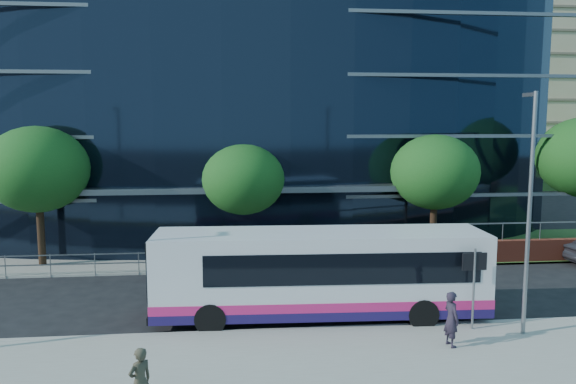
{
  "coord_description": "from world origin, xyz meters",
  "views": [
    {
      "loc": [
        -3.66,
        -19.29,
        7.21
      ],
      "look_at": [
        -0.84,
        8.0,
        3.72
      ],
      "focal_mm": 35.0,
      "sensor_mm": 36.0,
      "label": 1
    }
  ],
  "objects": [
    {
      "name": "kerb",
      "position": [
        0.0,
        -1.0,
        0.08
      ],
      "size": [
        80.0,
        0.25,
        0.16
      ],
      "primitive_type": "cube",
      "color": "gray",
      "rests_on": "ground"
    },
    {
      "name": "pavement_near",
      "position": [
        0.0,
        -5.0,
        0.07
      ],
      "size": [
        80.0,
        8.0,
        0.15
      ],
      "primitive_type": "cube",
      "color": "gray",
      "rests_on": "ground"
    },
    {
      "name": "far_forecourt",
      "position": [
        -6.0,
        11.0,
        0.05
      ],
      "size": [
        50.0,
        8.0,
        0.1
      ],
      "primitive_type": "cube",
      "color": "gray",
      "rests_on": "ground"
    },
    {
      "name": "ground",
      "position": [
        0.0,
        0.0,
        0.0
      ],
      "size": [
        200.0,
        200.0,
        0.0
      ],
      "primitive_type": "plane",
      "color": "black",
      "rests_on": "ground"
    },
    {
      "name": "tree_far_a",
      "position": [
        -13.0,
        9.0,
        4.86
      ],
      "size": [
        4.95,
        4.95,
        6.98
      ],
      "color": "black",
      "rests_on": "ground"
    },
    {
      "name": "apartment_block",
      "position": [
        32.0,
        57.21,
        11.11
      ],
      "size": [
        60.0,
        42.0,
        30.0
      ],
      "color": "#2D511E",
      "rests_on": "ground"
    },
    {
      "name": "streetlight_east",
      "position": [
        6.0,
        -2.17,
        4.44
      ],
      "size": [
        0.15,
        0.77,
        8.0
      ],
      "color": "slate",
      "rests_on": "pavement_near"
    },
    {
      "name": "guard_railings",
      "position": [
        -8.0,
        7.0,
        0.82
      ],
      "size": [
        24.0,
        0.05,
        1.1
      ],
      "color": "slate",
      "rests_on": "ground"
    },
    {
      "name": "yellow_line_inner",
      "position": [
        0.0,
        -0.65,
        0.01
      ],
      "size": [
        80.0,
        0.08,
        0.01
      ],
      "primitive_type": "cube",
      "color": "gold",
      "rests_on": "ground"
    },
    {
      "name": "street_sign",
      "position": [
        4.5,
        -1.59,
        2.15
      ],
      "size": [
        0.85,
        0.09,
        2.8
      ],
      "color": "slate",
      "rests_on": "pavement_near"
    },
    {
      "name": "tree_far_c",
      "position": [
        7.0,
        9.0,
        4.54
      ],
      "size": [
        4.62,
        4.62,
        6.51
      ],
      "color": "black",
      "rests_on": "ground"
    },
    {
      "name": "pedestrian_b",
      "position": [
        -5.88,
        -6.21,
        0.99
      ],
      "size": [
        0.73,
        0.71,
        1.69
      ],
      "primitive_type": "imported",
      "rotation": [
        0.0,
        0.0,
        -2.42
      ],
      "color": "#383527",
      "rests_on": "pavement_near"
    },
    {
      "name": "tree_far_b",
      "position": [
        -3.0,
        9.5,
        4.21
      ],
      "size": [
        4.29,
        4.29,
        6.05
      ],
      "color": "black",
      "rests_on": "ground"
    },
    {
      "name": "tree_dist_e",
      "position": [
        24.0,
        40.0,
        4.54
      ],
      "size": [
        4.62,
        4.62,
        6.51
      ],
      "color": "black",
      "rests_on": "ground"
    },
    {
      "name": "yellow_line_outer",
      "position": [
        0.0,
        -0.8,
        0.01
      ],
      "size": [
        80.0,
        0.08,
        0.01
      ],
      "primitive_type": "cube",
      "color": "gold",
      "rests_on": "ground"
    },
    {
      "name": "pedestrian",
      "position": [
        3.2,
        -2.93,
        1.03
      ],
      "size": [
        0.55,
        0.72,
        1.76
      ],
      "primitive_type": "imported",
      "rotation": [
        0.0,
        0.0,
        1.78
      ],
      "color": "black",
      "rests_on": "pavement_near"
    },
    {
      "name": "glass_office",
      "position": [
        -4.0,
        20.85,
        8.0
      ],
      "size": [
        44.0,
        23.1,
        16.0
      ],
      "color": "black",
      "rests_on": "ground"
    },
    {
      "name": "city_bus",
      "position": [
        -0.36,
        0.29,
        1.72
      ],
      "size": [
        12.08,
        3.22,
        3.24
      ],
      "rotation": [
        0.0,
        0.0,
        -0.04
      ],
      "color": "silver",
      "rests_on": "ground"
    }
  ]
}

